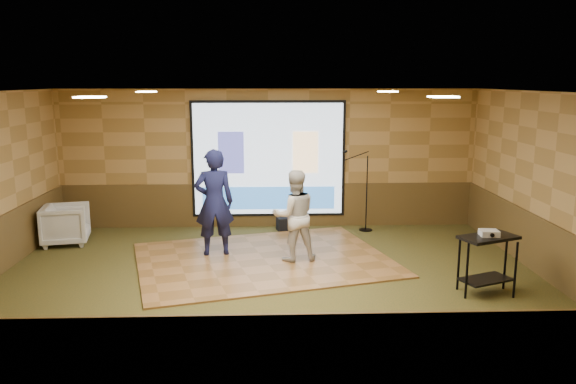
{
  "coord_description": "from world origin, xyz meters",
  "views": [
    {
      "loc": [
        -0.02,
        -8.58,
        3.18
      ],
      "look_at": [
        0.33,
        0.81,
        1.3
      ],
      "focal_mm": 35.0,
      "sensor_mm": 36.0,
      "label": 1
    }
  ],
  "objects_px": {
    "duffel_bag": "(288,224)",
    "player_right": "(294,215)",
    "dance_floor": "(264,259)",
    "projector": "(489,233)",
    "banquet_chair": "(66,224)",
    "av_table": "(487,254)",
    "player_left": "(214,202)",
    "projector_screen": "(268,160)",
    "mic_stand": "(364,208)"
  },
  "relations": [
    {
      "from": "av_table",
      "to": "duffel_bag",
      "type": "height_order",
      "value": "av_table"
    },
    {
      "from": "mic_stand",
      "to": "projector",
      "type": "bearing_deg",
      "value": -58.23
    },
    {
      "from": "mic_stand",
      "to": "projector_screen",
      "type": "bearing_deg",
      "value": -178.03
    },
    {
      "from": "projector_screen",
      "to": "projector",
      "type": "height_order",
      "value": "projector_screen"
    },
    {
      "from": "projector",
      "to": "projector_screen",
      "type": "bearing_deg",
      "value": 132.29
    },
    {
      "from": "av_table",
      "to": "projector",
      "type": "xyz_separation_m",
      "value": [
        0.0,
        0.0,
        0.33
      ]
    },
    {
      "from": "player_right",
      "to": "mic_stand",
      "type": "height_order",
      "value": "mic_stand"
    },
    {
      "from": "dance_floor",
      "to": "av_table",
      "type": "xyz_separation_m",
      "value": [
        3.36,
        -1.72,
        0.61
      ]
    },
    {
      "from": "projector_screen",
      "to": "duffel_bag",
      "type": "distance_m",
      "value": 1.43
    },
    {
      "from": "av_table",
      "to": "player_left",
      "type": "bearing_deg",
      "value": 154.43
    },
    {
      "from": "player_right",
      "to": "projector",
      "type": "relative_size",
      "value": 6.11
    },
    {
      "from": "projector_screen",
      "to": "dance_floor",
      "type": "relative_size",
      "value": 0.76
    },
    {
      "from": "dance_floor",
      "to": "banquet_chair",
      "type": "distance_m",
      "value": 4.08
    },
    {
      "from": "duffel_bag",
      "to": "banquet_chair",
      "type": "bearing_deg",
      "value": -168.86
    },
    {
      "from": "player_left",
      "to": "player_right",
      "type": "xyz_separation_m",
      "value": [
        1.43,
        -0.39,
        -0.16
      ]
    },
    {
      "from": "projector",
      "to": "av_table",
      "type": "bearing_deg",
      "value": -139.58
    },
    {
      "from": "projector_screen",
      "to": "av_table",
      "type": "height_order",
      "value": "projector_screen"
    },
    {
      "from": "projector_screen",
      "to": "av_table",
      "type": "bearing_deg",
      "value": -51.45
    },
    {
      "from": "projector",
      "to": "duffel_bag",
      "type": "distance_m",
      "value": 4.8
    },
    {
      "from": "banquet_chair",
      "to": "mic_stand",
      "type": "bearing_deg",
      "value": -93.65
    },
    {
      "from": "player_left",
      "to": "projector",
      "type": "height_order",
      "value": "player_left"
    },
    {
      "from": "projector",
      "to": "banquet_chair",
      "type": "relative_size",
      "value": 0.31
    },
    {
      "from": "player_right",
      "to": "duffel_bag",
      "type": "bearing_deg",
      "value": -99.6
    },
    {
      "from": "mic_stand",
      "to": "banquet_chair",
      "type": "bearing_deg",
      "value": -159.35
    },
    {
      "from": "duffel_bag",
      "to": "dance_floor",
      "type": "bearing_deg",
      "value": -104.04
    },
    {
      "from": "projector_screen",
      "to": "banquet_chair",
      "type": "bearing_deg",
      "value": -163.44
    },
    {
      "from": "projector_screen",
      "to": "dance_floor",
      "type": "distance_m",
      "value": 2.79
    },
    {
      "from": "projector_screen",
      "to": "mic_stand",
      "type": "xyz_separation_m",
      "value": [
        2.03,
        -0.4,
        -0.98
      ]
    },
    {
      "from": "projector",
      "to": "banquet_chair",
      "type": "height_order",
      "value": "projector"
    },
    {
      "from": "av_table",
      "to": "duffel_bag",
      "type": "relative_size",
      "value": 1.95
    },
    {
      "from": "av_table",
      "to": "mic_stand",
      "type": "distance_m",
      "value": 3.89
    },
    {
      "from": "projector_screen",
      "to": "duffel_bag",
      "type": "relative_size",
      "value": 7.16
    },
    {
      "from": "player_right",
      "to": "dance_floor",
      "type": "bearing_deg",
      "value": -18.36
    },
    {
      "from": "duffel_bag",
      "to": "av_table",
      "type": "bearing_deg",
      "value": -52.93
    },
    {
      "from": "player_right",
      "to": "mic_stand",
      "type": "xyz_separation_m",
      "value": [
        1.58,
        2.04,
        -0.35
      ]
    },
    {
      "from": "player_left",
      "to": "mic_stand",
      "type": "relative_size",
      "value": 1.12
    },
    {
      "from": "banquet_chair",
      "to": "dance_floor",
      "type": "bearing_deg",
      "value": -117.99
    },
    {
      "from": "player_left",
      "to": "banquet_chair",
      "type": "height_order",
      "value": "player_left"
    },
    {
      "from": "av_table",
      "to": "banquet_chair",
      "type": "xyz_separation_m",
      "value": [
        -7.25,
        2.91,
        -0.23
      ]
    },
    {
      "from": "duffel_bag",
      "to": "player_right",
      "type": "bearing_deg",
      "value": -89.05
    },
    {
      "from": "mic_stand",
      "to": "banquet_chair",
      "type": "xyz_separation_m",
      "value": [
        -6.02,
        -0.78,
        -0.1
      ]
    },
    {
      "from": "player_left",
      "to": "av_table",
      "type": "distance_m",
      "value": 4.73
    },
    {
      "from": "duffel_bag",
      "to": "player_left",
      "type": "bearing_deg",
      "value": -128.81
    },
    {
      "from": "player_right",
      "to": "duffel_bag",
      "type": "xyz_separation_m",
      "value": [
        -0.04,
        2.13,
        -0.7
      ]
    },
    {
      "from": "player_right",
      "to": "banquet_chair",
      "type": "relative_size",
      "value": 1.88
    },
    {
      "from": "projector_screen",
      "to": "player_right",
      "type": "bearing_deg",
      "value": -79.65
    },
    {
      "from": "dance_floor",
      "to": "projector",
      "type": "bearing_deg",
      "value": -27.07
    },
    {
      "from": "projector_screen",
      "to": "player_right",
      "type": "height_order",
      "value": "projector_screen"
    },
    {
      "from": "av_table",
      "to": "mic_stand",
      "type": "relative_size",
      "value": 0.52
    },
    {
      "from": "av_table",
      "to": "banquet_chair",
      "type": "relative_size",
      "value": 1.05
    }
  ]
}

